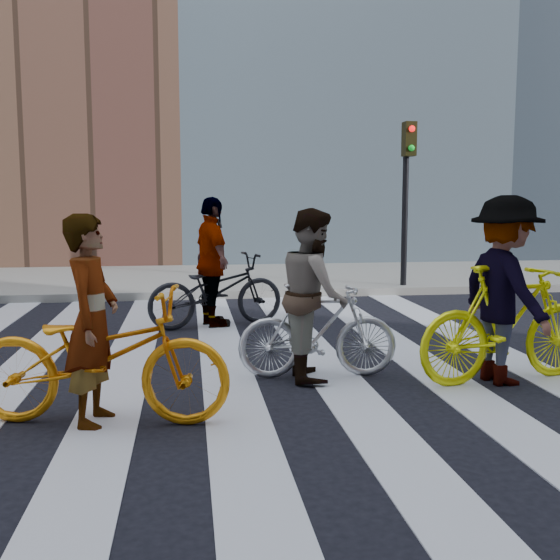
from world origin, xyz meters
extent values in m
plane|color=black|center=(0.00, 0.00, 0.00)|extent=(100.00, 100.00, 0.00)
cube|color=gray|center=(0.00, 7.50, 0.07)|extent=(100.00, 5.00, 0.15)
cube|color=silver|center=(-1.65, 0.00, 0.01)|extent=(0.55, 10.00, 0.01)
cube|color=silver|center=(-0.55, 0.00, 0.01)|extent=(0.55, 10.00, 0.01)
cube|color=silver|center=(0.55, 0.00, 0.01)|extent=(0.55, 10.00, 0.01)
cube|color=silver|center=(1.65, 0.00, 0.01)|extent=(0.55, 10.00, 0.01)
cube|color=silver|center=(2.75, 0.00, 0.01)|extent=(0.55, 10.00, 0.01)
cube|color=silver|center=(3.85, 0.00, 0.01)|extent=(0.55, 10.00, 0.01)
cylinder|color=black|center=(4.40, 5.40, 1.60)|extent=(0.12, 0.12, 3.20)
cube|color=black|center=(4.40, 5.25, 3.00)|extent=(0.22, 0.28, 0.65)
sphere|color=red|center=(4.40, 5.10, 3.18)|extent=(0.12, 0.12, 0.12)
sphere|color=#0CCC26|center=(4.40, 5.10, 2.82)|extent=(0.12, 0.12, 0.12)
imported|color=orange|center=(-0.58, -1.67, 0.57)|extent=(2.25, 1.12, 1.13)
imported|color=silver|center=(1.48, -0.54, 0.50)|extent=(1.68, 0.55, 0.99)
imported|color=#FAFF0E|center=(3.34, -0.98, 0.60)|extent=(2.07, 0.90, 1.20)
imported|color=black|center=(0.55, 2.36, 0.53)|extent=(2.15, 1.25, 1.07)
imported|color=slate|center=(-0.63, -1.67, 0.87)|extent=(0.52, 0.70, 1.74)
imported|color=slate|center=(1.43, -0.54, 0.88)|extent=(0.71, 0.89, 1.76)
imported|color=slate|center=(3.29, -0.98, 0.94)|extent=(0.90, 1.32, 1.89)
imported|color=slate|center=(0.50, 2.36, 0.94)|extent=(0.75, 1.19, 1.89)
camera|label=1|loc=(0.16, -7.09, 1.85)|focal=42.00mm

